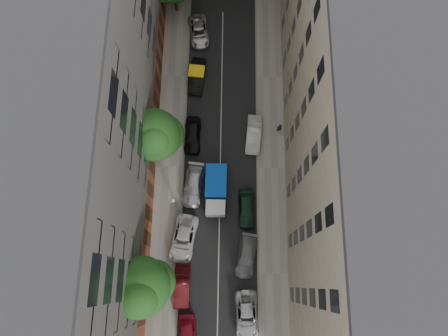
{
  "coord_description": "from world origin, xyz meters",
  "views": [
    {
      "loc": [
        0.58,
        -12.12,
        41.53
      ],
      "look_at": [
        0.43,
        -1.79,
        6.0
      ],
      "focal_mm": 32.0,
      "sensor_mm": 36.0,
      "label": 1
    }
  ],
  "objects_px": {
    "lamp_post": "(175,205)",
    "car_left_1": "(182,286)",
    "car_left_3": "(193,185)",
    "tree_near": "(141,288)",
    "tarp_truck": "(216,190)",
    "car_right_2": "(246,209)",
    "car_left_4": "(192,135)",
    "car_left_2": "(183,239)",
    "car_right_1": "(246,256)",
    "car_left_6": "(199,32)",
    "pedestrian": "(279,128)",
    "tree_mid": "(155,136)",
    "car_left_5": "(197,76)",
    "car_right_3": "(254,134)",
    "car_right_0": "(247,315)"
  },
  "relations": [
    {
      "from": "car_right_1",
      "to": "car_left_3",
      "type": "bearing_deg",
      "value": 136.86
    },
    {
      "from": "tree_near",
      "to": "car_left_4",
      "type": "bearing_deg",
      "value": 78.63
    },
    {
      "from": "car_left_3",
      "to": "car_left_2",
      "type": "bearing_deg",
      "value": -90.73
    },
    {
      "from": "car_left_6",
      "to": "tree_mid",
      "type": "height_order",
      "value": "tree_mid"
    },
    {
      "from": "tree_near",
      "to": "pedestrian",
      "type": "distance_m",
      "value": 21.97
    },
    {
      "from": "car_right_1",
      "to": "car_left_4",
      "type": "bearing_deg",
      "value": 123.74
    },
    {
      "from": "tarp_truck",
      "to": "car_left_3",
      "type": "distance_m",
      "value": 2.58
    },
    {
      "from": "tree_mid",
      "to": "tree_near",
      "type": "bearing_deg",
      "value": -90.0
    },
    {
      "from": "car_right_0",
      "to": "car_right_1",
      "type": "distance_m",
      "value": 5.58
    },
    {
      "from": "car_left_3",
      "to": "tree_near",
      "type": "distance_m",
      "value": 12.6
    },
    {
      "from": "car_left_3",
      "to": "car_right_1",
      "type": "xyz_separation_m",
      "value": [
        5.6,
        -7.22,
        -0.05
      ]
    },
    {
      "from": "car_right_2",
      "to": "pedestrian",
      "type": "xyz_separation_m",
      "value": [
        3.6,
        8.92,
        0.23
      ]
    },
    {
      "from": "tarp_truck",
      "to": "car_left_6",
      "type": "distance_m",
      "value": 19.58
    },
    {
      "from": "car_left_3",
      "to": "car_left_6",
      "type": "height_order",
      "value": "car_left_3"
    },
    {
      "from": "car_left_2",
      "to": "car_left_6",
      "type": "distance_m",
      "value": 24.41
    },
    {
      "from": "car_right_1",
      "to": "tarp_truck",
      "type": "bearing_deg",
      "value": 124.79
    },
    {
      "from": "car_right_2",
      "to": "car_right_3",
      "type": "bearing_deg",
      "value": 83.07
    },
    {
      "from": "car_left_3",
      "to": "car_left_4",
      "type": "bearing_deg",
      "value": 100.38
    },
    {
      "from": "lamp_post",
      "to": "car_left_4",
      "type": "bearing_deg",
      "value": 82.36
    },
    {
      "from": "car_left_5",
      "to": "car_left_6",
      "type": "xyz_separation_m",
      "value": [
        0.0,
        5.99,
        -0.11
      ]
    },
    {
      "from": "tarp_truck",
      "to": "car_left_2",
      "type": "height_order",
      "value": "tarp_truck"
    },
    {
      "from": "car_right_0",
      "to": "tree_mid",
      "type": "relative_size",
      "value": 0.6
    },
    {
      "from": "car_right_1",
      "to": "car_right_2",
      "type": "height_order",
      "value": "car_right_2"
    },
    {
      "from": "tree_near",
      "to": "car_left_3",
      "type": "bearing_deg",
      "value": 71.35
    },
    {
      "from": "tree_mid",
      "to": "lamp_post",
      "type": "distance_m",
      "value": 6.9
    },
    {
      "from": "car_right_0",
      "to": "car_right_3",
      "type": "distance_m",
      "value": 18.62
    },
    {
      "from": "tree_near",
      "to": "car_left_1",
      "type": "bearing_deg",
      "value": 3.98
    },
    {
      "from": "tarp_truck",
      "to": "car_right_1",
      "type": "distance_m",
      "value": 7.35
    },
    {
      "from": "car_left_3",
      "to": "car_left_5",
      "type": "bearing_deg",
      "value": 97.4
    },
    {
      "from": "car_left_1",
      "to": "car_left_4",
      "type": "relative_size",
      "value": 1.0
    },
    {
      "from": "car_left_1",
      "to": "car_right_3",
      "type": "xyz_separation_m",
      "value": [
        7.14,
        15.99,
        0.01
      ]
    },
    {
      "from": "car_left_4",
      "to": "car_right_3",
      "type": "xyz_separation_m",
      "value": [
        6.69,
        0.2,
        -0.01
      ]
    },
    {
      "from": "tarp_truck",
      "to": "car_left_1",
      "type": "distance_m",
      "value": 10.1
    },
    {
      "from": "car_left_3",
      "to": "tree_near",
      "type": "height_order",
      "value": "tree_near"
    },
    {
      "from": "car_left_2",
      "to": "tarp_truck",
      "type": "bearing_deg",
      "value": 66.6
    },
    {
      "from": "car_left_1",
      "to": "car_left_6",
      "type": "relative_size",
      "value": 0.95
    },
    {
      "from": "car_left_5",
      "to": "car_right_3",
      "type": "distance_m",
      "value": 9.49
    },
    {
      "from": "car_left_2",
      "to": "car_right_2",
      "type": "xyz_separation_m",
      "value": [
        6.4,
        3.2,
        0.02
      ]
    },
    {
      "from": "car_left_3",
      "to": "car_right_0",
      "type": "xyz_separation_m",
      "value": [
        5.6,
        -12.8,
        -0.05
      ]
    },
    {
      "from": "car_right_1",
      "to": "lamp_post",
      "type": "relative_size",
      "value": 0.79
    },
    {
      "from": "car_left_4",
      "to": "car_left_6",
      "type": "bearing_deg",
      "value": 89.77
    },
    {
      "from": "lamp_post",
      "to": "car_left_1",
      "type": "bearing_deg",
      "value": -84.97
    },
    {
      "from": "car_right_2",
      "to": "car_left_2",
      "type": "bearing_deg",
      "value": -154.79
    },
    {
      "from": "car_left_1",
      "to": "pedestrian",
      "type": "distance_m",
      "value": 19.45
    },
    {
      "from": "tarp_truck",
      "to": "car_left_6",
      "type": "relative_size",
      "value": 1.15
    },
    {
      "from": "car_left_2",
      "to": "car_right_0",
      "type": "distance_m",
      "value": 9.63
    },
    {
      "from": "car_left_1",
      "to": "car_right_1",
      "type": "bearing_deg",
      "value": 25.64
    },
    {
      "from": "car_right_1",
      "to": "car_right_3",
      "type": "relative_size",
      "value": 1.01
    },
    {
      "from": "tarp_truck",
      "to": "car_right_2",
      "type": "relative_size",
      "value": 1.25
    },
    {
      "from": "car_left_2",
      "to": "car_left_4",
      "type": "xyz_separation_m",
      "value": [
        0.51,
        11.2,
        0.04
      ]
    }
  ]
}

